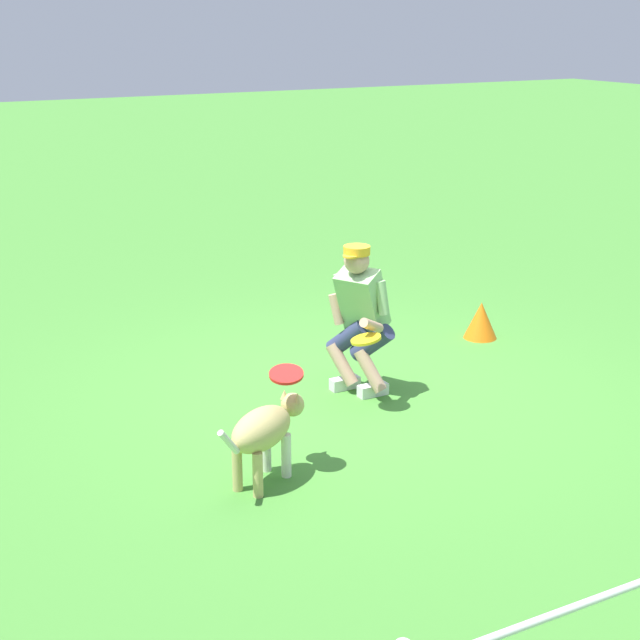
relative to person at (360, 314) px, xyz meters
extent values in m
plane|color=#458A34|center=(0.09, -0.04, -0.70)|extent=(60.00, 60.00, 0.00)
cube|color=silver|center=(0.07, -0.12, -0.65)|extent=(0.26, 0.10, 0.10)
cylinder|color=tan|center=(0.11, -0.10, -0.46)|extent=(0.24, 0.32, 0.37)
cylinder|color=navy|center=(0.05, -0.11, -0.23)|extent=(0.32, 0.43, 0.37)
cube|color=silver|center=(-0.06, 0.12, -0.65)|extent=(0.26, 0.10, 0.10)
cylinder|color=tan|center=(-0.02, 0.15, -0.46)|extent=(0.24, 0.32, 0.37)
cylinder|color=navy|center=(-0.06, 0.10, -0.23)|extent=(0.32, 0.43, 0.37)
cube|color=#91C182|center=(-0.03, -0.02, 0.11)|extent=(0.52, 0.49, 0.58)
cylinder|color=#91C182|center=(0.08, -0.18, 0.17)|extent=(0.14, 0.16, 0.29)
cylinder|color=#91C182|center=(-0.11, 0.17, 0.17)|extent=(0.14, 0.16, 0.29)
cylinder|color=tan|center=(0.06, 0.28, -0.01)|extent=(0.29, 0.21, 0.19)
cylinder|color=tan|center=(0.13, -0.18, 0.01)|extent=(0.14, 0.17, 0.27)
sphere|color=tan|center=(0.06, 0.03, 0.47)|extent=(0.21, 0.21, 0.21)
cylinder|color=gold|center=(0.06, 0.03, 0.56)|extent=(0.22, 0.22, 0.07)
cylinder|color=gold|center=(0.14, 0.08, 0.53)|extent=(0.12, 0.12, 0.02)
ellipsoid|color=tan|center=(1.43, 1.12, -0.29)|extent=(0.64, 0.53, 0.28)
ellipsoid|color=silver|center=(1.29, 1.04, -0.32)|extent=(0.14, 0.20, 0.17)
sphere|color=tan|center=(1.10, 0.92, -0.25)|extent=(0.17, 0.17, 0.17)
cone|color=tan|center=(1.02, 0.88, -0.27)|extent=(0.12, 0.12, 0.09)
cone|color=tan|center=(1.08, 0.98, -0.18)|extent=(0.06, 0.06, 0.07)
cone|color=tan|center=(1.14, 0.89, -0.18)|extent=(0.06, 0.06, 0.07)
cylinder|color=silver|center=(1.24, 1.10, -0.54)|extent=(0.10, 0.10, 0.32)
cylinder|color=silver|center=(1.32, 0.96, -0.54)|extent=(0.10, 0.10, 0.32)
cylinder|color=tan|center=(1.53, 1.28, -0.54)|extent=(0.10, 0.10, 0.32)
cylinder|color=tan|center=(1.62, 1.13, -0.54)|extent=(0.10, 0.10, 0.32)
cylinder|color=silver|center=(1.74, 1.30, -0.24)|extent=(0.20, 0.14, 0.23)
cylinder|color=red|center=(1.20, 1.04, 0.04)|extent=(0.34, 0.33, 0.09)
cylinder|color=yellow|center=(0.15, 0.36, -0.09)|extent=(0.33, 0.33, 0.07)
cone|color=orange|center=(-1.79, -0.66, -0.51)|extent=(0.33, 0.33, 0.37)
camera|label=1|loc=(3.87, 6.50, 2.40)|focal=53.41mm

